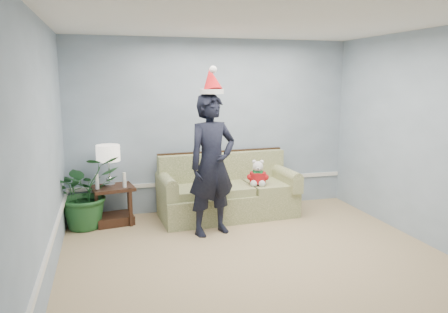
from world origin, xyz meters
name	(u,v)px	position (x,y,z in m)	size (l,w,h in m)	color
room_shell	(271,150)	(0.00, 0.00, 1.35)	(4.54, 5.04, 2.74)	tan
wainscot_trim	(148,210)	(-1.18, 1.18, 0.45)	(4.49, 4.99, 0.06)	white
sofa	(227,194)	(0.11, 2.07, 0.34)	(2.10, 1.00, 0.96)	#546730
side_table	(114,209)	(-1.58, 2.12, 0.22)	(0.64, 0.57, 0.56)	#3C1E15
table_lamp	(108,155)	(-1.63, 2.18, 1.01)	(0.34, 0.34, 0.60)	silver
candle_pair	(111,181)	(-1.61, 2.02, 0.65)	(0.43, 0.05, 0.21)	silver
houseplant	(85,192)	(-1.96, 2.06, 0.52)	(0.93, 0.81, 1.04)	#1F5126
man	(212,165)	(-0.30, 1.36, 0.95)	(0.69, 0.46, 1.90)	black
santa_hat	(211,82)	(-0.30, 1.37, 2.05)	(0.38, 0.41, 0.37)	silver
teddy_bear	(258,176)	(0.53, 1.84, 0.65)	(0.30, 0.31, 0.39)	silver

